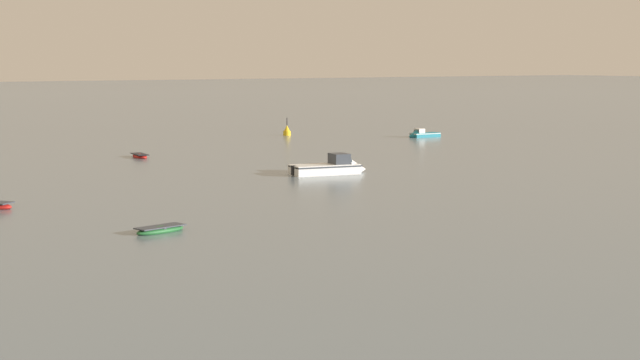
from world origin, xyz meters
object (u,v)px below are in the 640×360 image
object	(u,v)px
motorboat_moored_0	(336,169)
motorboat_moored_1	(421,135)
rowboat_moored_2	(160,230)
rowboat_moored_0	(140,156)
channel_buoy	(287,132)

from	to	relation	value
motorboat_moored_0	motorboat_moored_1	xyz separation A→B (m)	(29.60, 25.87, -0.13)
motorboat_moored_1	rowboat_moored_2	distance (m)	68.43
motorboat_moored_0	motorboat_moored_1	distance (m)	39.31
rowboat_moored_0	rowboat_moored_2	distance (m)	41.74
motorboat_moored_0	channel_buoy	size ratio (longest dim) A/B	2.86
rowboat_moored_2	motorboat_moored_1	bearing A→B (deg)	27.20
motorboat_moored_0	channel_buoy	xyz separation A→B (m)	(18.09, 36.86, 0.10)
rowboat_moored_0	rowboat_moored_2	size ratio (longest dim) A/B	1.02
motorboat_moored_1	channel_buoy	size ratio (longest dim) A/B	1.81
motorboat_moored_1	motorboat_moored_0	bearing A→B (deg)	44.49
motorboat_moored_0	channel_buoy	distance (m)	41.06
rowboat_moored_0	channel_buoy	xyz separation A→B (m)	(25.67, 15.81, 0.33)
motorboat_moored_1	rowboat_moored_2	xyz separation A→B (m)	(-52.81, -43.52, -0.11)
rowboat_moored_0	motorboat_moored_1	xyz separation A→B (m)	(37.19, 4.81, 0.10)
rowboat_moored_0	motorboat_moored_0	xyz separation A→B (m)	(7.58, -21.05, 0.23)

